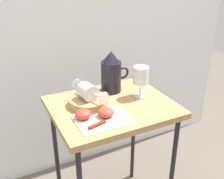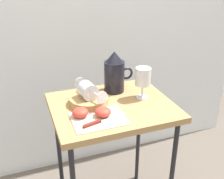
% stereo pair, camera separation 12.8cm
% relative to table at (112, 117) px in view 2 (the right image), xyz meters
% --- Properties ---
extents(curtain_drape, '(2.40, 0.03, 1.99)m').
position_rel_table_xyz_m(curtain_drape, '(0.00, 0.55, 0.34)').
color(curtain_drape, white).
rests_on(curtain_drape, ground_plane).
extents(table, '(0.58, 0.48, 0.73)m').
position_rel_table_xyz_m(table, '(0.00, 0.00, 0.00)').
color(table, '#AD8451').
rests_on(table, ground_plane).
extents(linen_napkin, '(0.24, 0.18, 0.00)m').
position_rel_table_xyz_m(linen_napkin, '(-0.10, -0.11, 0.08)').
color(linen_napkin, beige).
rests_on(linen_napkin, table).
extents(basket_tray, '(0.19, 0.19, 0.03)m').
position_rel_table_xyz_m(basket_tray, '(-0.10, 0.05, 0.09)').
color(basket_tray, tan).
rests_on(basket_tray, table).
extents(pitcher, '(0.16, 0.11, 0.22)m').
position_rel_table_xyz_m(pitcher, '(0.07, 0.14, 0.16)').
color(pitcher, black).
rests_on(pitcher, table).
extents(wine_glass_upright, '(0.08, 0.08, 0.16)m').
position_rel_table_xyz_m(wine_glass_upright, '(0.17, 0.02, 0.18)').
color(wine_glass_upright, silver).
rests_on(wine_glass_upright, table).
extents(wine_glass_tipped_near, '(0.09, 0.15, 0.08)m').
position_rel_table_xyz_m(wine_glass_tipped_near, '(-0.11, 0.04, 0.15)').
color(wine_glass_tipped_near, silver).
rests_on(wine_glass_tipped_near, basket_tray).
extents(wine_glass_tipped_far, '(0.12, 0.16, 0.07)m').
position_rel_table_xyz_m(wine_glass_tipped_far, '(-0.10, 0.04, 0.14)').
color(wine_glass_tipped_far, silver).
rests_on(wine_glass_tipped_far, basket_tray).
extents(apple_half_left, '(0.07, 0.07, 0.04)m').
position_rel_table_xyz_m(apple_half_left, '(-0.17, -0.06, 0.10)').
color(apple_half_left, '#CC3D2D').
rests_on(apple_half_left, linen_napkin).
extents(apple_half_right, '(0.07, 0.07, 0.04)m').
position_rel_table_xyz_m(apple_half_right, '(-0.08, -0.09, 0.10)').
color(apple_half_right, '#CC3D2D').
rests_on(apple_half_right, linen_napkin).
extents(knife, '(0.21, 0.07, 0.01)m').
position_rel_table_xyz_m(knife, '(-0.11, -0.14, 0.08)').
color(knife, silver).
rests_on(knife, linen_napkin).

